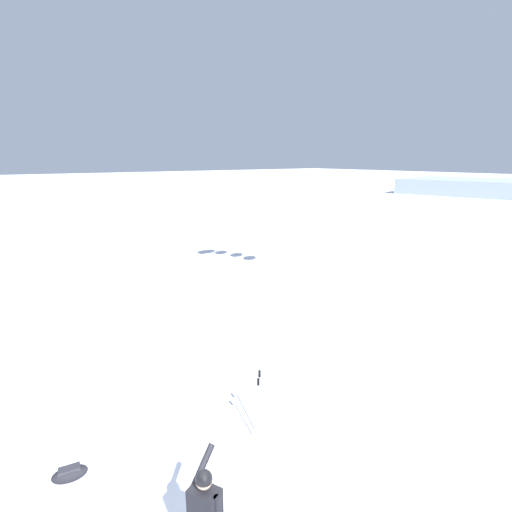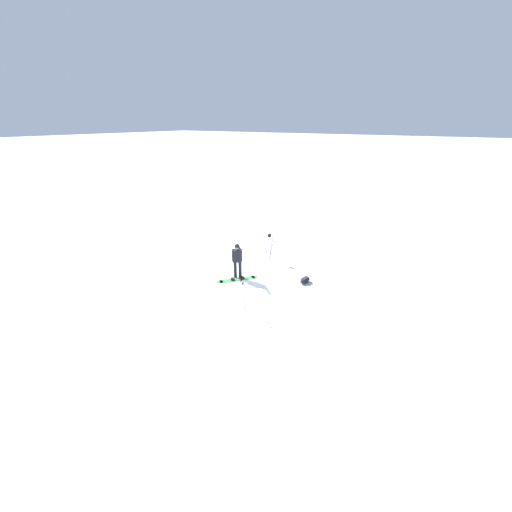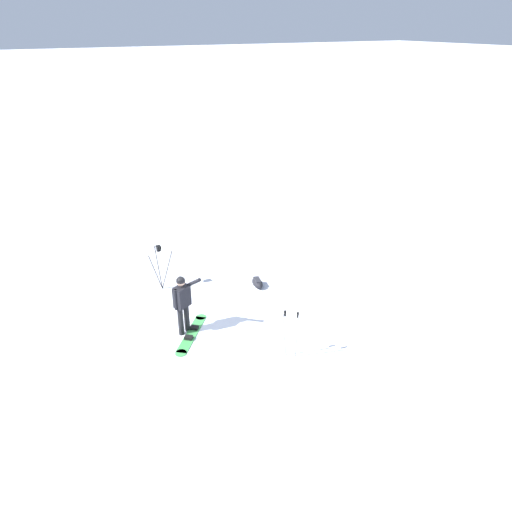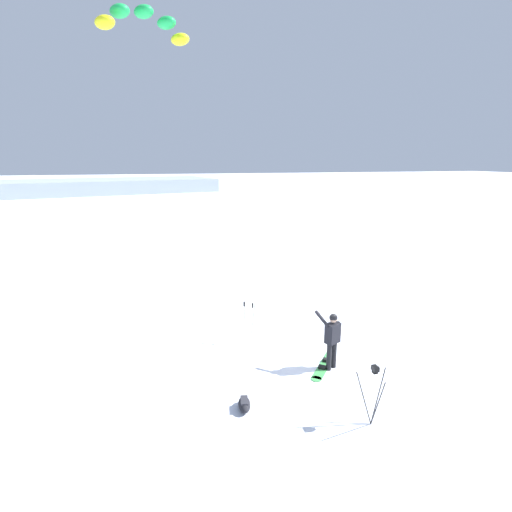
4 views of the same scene
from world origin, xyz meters
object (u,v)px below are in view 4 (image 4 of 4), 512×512
at_px(camera_tripod, 374,384).
at_px(snowboard, 324,365).
at_px(snowboarder, 332,336).
at_px(traction_kite, 144,22).
at_px(gear_bag_large, 244,404).
at_px(ski_poles, 248,316).

bearing_deg(camera_tripod, snowboard, -92.18).
distance_m(snowboard, camera_tripod, 2.77).
xyz_separation_m(snowboarder, traction_kite, (4.28, -8.19, 9.72)).
distance_m(snowboarder, gear_bag_large, 3.11).
relative_size(gear_bag_large, camera_tripod, 0.44).
bearing_deg(snowboard, camera_tripod, 87.82).
distance_m(snowboarder, camera_tripod, 2.42).
bearing_deg(traction_kite, snowboard, 117.49).
bearing_deg(camera_tripod, traction_kite, -69.01).
height_order(gear_bag_large, camera_tripod, camera_tripod).
height_order(snowboarder, traction_kite, traction_kite).
relative_size(snowboard, ski_poles, 1.13).
relative_size(snowboarder, gear_bag_large, 2.62).
distance_m(snowboarder, ski_poles, 2.84).
bearing_deg(ski_poles, gear_bag_large, 73.92).
distance_m(gear_bag_large, camera_tripod, 2.97).
height_order(traction_kite, gear_bag_large, traction_kite).
distance_m(traction_kite, camera_tripod, 14.94).
xyz_separation_m(snowboarder, snowboard, (0.11, -0.18, -0.95)).
xyz_separation_m(snowboarder, camera_tripod, (0.21, 2.42, 0.02)).
bearing_deg(camera_tripod, snowboarder, -94.94).
bearing_deg(snowboarder, traction_kite, -62.42).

